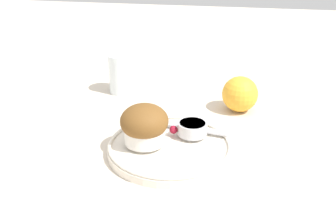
# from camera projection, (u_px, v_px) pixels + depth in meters

# --- Properties ---
(ground_plane) EXTENTS (3.00, 3.00, 0.00)m
(ground_plane) POSITION_uv_depth(u_px,v_px,m) (177.00, 146.00, 0.69)
(ground_plane) COLOR beige
(plate) EXTENTS (0.22, 0.22, 0.02)m
(plate) POSITION_uv_depth(u_px,v_px,m) (170.00, 147.00, 0.67)
(plate) COLOR silver
(plate) RESTS_ON ground_plane
(muffin) EXTENTS (0.08, 0.08, 0.07)m
(muffin) POSITION_uv_depth(u_px,v_px,m) (144.00, 125.00, 0.65)
(muffin) COLOR silver
(muffin) RESTS_ON plate
(cream_ramekin) EXTENTS (0.05, 0.05, 0.02)m
(cream_ramekin) POSITION_uv_depth(u_px,v_px,m) (192.00, 128.00, 0.68)
(cream_ramekin) COLOR silver
(cream_ramekin) RESTS_ON plate
(berry_pair) EXTENTS (0.03, 0.02, 0.02)m
(berry_pair) POSITION_uv_depth(u_px,v_px,m) (177.00, 130.00, 0.69)
(berry_pair) COLOR maroon
(berry_pair) RESTS_ON plate
(butter_knife) EXTENTS (0.17, 0.05, 0.00)m
(butter_knife) POSITION_uv_depth(u_px,v_px,m) (184.00, 126.00, 0.71)
(butter_knife) COLOR silver
(butter_knife) RESTS_ON plate
(orange_fruit) EXTENTS (0.08, 0.08, 0.08)m
(orange_fruit) POSITION_uv_depth(u_px,v_px,m) (240.00, 94.00, 0.81)
(orange_fruit) COLOR #F4A82D
(orange_fruit) RESTS_ON ground_plane
(juice_glass) EXTENTS (0.06, 0.06, 0.09)m
(juice_glass) POSITION_uv_depth(u_px,v_px,m) (122.00, 74.00, 0.91)
(juice_glass) COLOR silver
(juice_glass) RESTS_ON ground_plane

